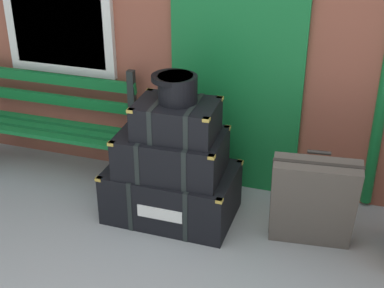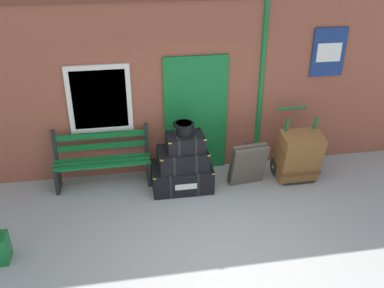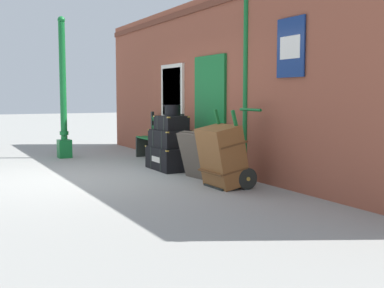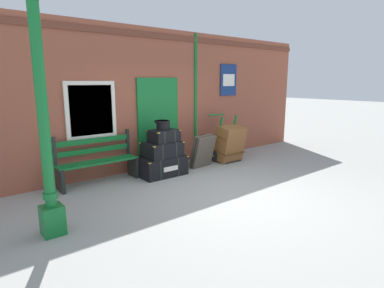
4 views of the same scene
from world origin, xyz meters
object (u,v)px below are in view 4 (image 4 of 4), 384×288
(platform_bench, at_px, (97,161))
(porters_trolley, at_px, (224,150))
(steamer_trunk_top, at_px, (164,136))
(steamer_trunk_base, at_px, (162,166))
(steamer_trunk_middle, at_px, (162,149))
(round_hatbox, at_px, (163,124))
(lamp_post, at_px, (46,149))
(large_brown_trunk, at_px, (230,143))
(suitcase_beige, at_px, (203,151))

(platform_bench, xyz_separation_m, porters_trolley, (3.30, -0.28, -0.18))
(steamer_trunk_top, bearing_deg, platform_bench, 164.32)
(steamer_trunk_base, bearing_deg, steamer_trunk_middle, -63.63)
(platform_bench, relative_size, round_hatbox, 4.71)
(steamer_trunk_middle, bearing_deg, round_hatbox, 31.19)
(lamp_post, bearing_deg, round_hatbox, 26.60)
(large_brown_trunk, bearing_deg, suitcase_beige, 179.20)
(lamp_post, bearing_deg, porters_trolley, 17.08)
(lamp_post, xyz_separation_m, steamer_trunk_top, (2.72, 1.33, -0.30))
(steamer_trunk_top, relative_size, large_brown_trunk, 0.66)
(round_hatbox, xyz_separation_m, porters_trolley, (1.95, 0.07, -0.85))
(steamer_trunk_base, height_order, round_hatbox, round_hatbox)
(lamp_post, height_order, large_brown_trunk, lamp_post)
(steamer_trunk_base, distance_m, porters_trolley, 2.01)
(round_hatbox, relative_size, large_brown_trunk, 0.36)
(porters_trolley, bearing_deg, suitcase_beige, -169.41)
(suitcase_beige, bearing_deg, steamer_trunk_top, 176.39)
(steamer_trunk_base, distance_m, suitcase_beige, 1.13)
(porters_trolley, distance_m, suitcase_beige, 0.91)
(steamer_trunk_base, xyz_separation_m, porters_trolley, (2.01, 0.08, 0.06))
(lamp_post, relative_size, steamer_trunk_top, 4.91)
(suitcase_beige, bearing_deg, steamer_trunk_base, 175.39)
(steamer_trunk_middle, bearing_deg, steamer_trunk_base, 116.37)
(lamp_post, distance_m, platform_bench, 2.31)
(lamp_post, bearing_deg, steamer_trunk_top, 26.13)
(platform_bench, relative_size, porters_trolley, 1.36)
(platform_bench, distance_m, round_hatbox, 1.55)
(round_hatbox, bearing_deg, large_brown_trunk, -3.06)
(lamp_post, height_order, suitcase_beige, lamp_post)
(round_hatbox, bearing_deg, porters_trolley, 2.18)
(platform_bench, xyz_separation_m, steamer_trunk_middle, (1.31, -0.38, 0.14))
(lamp_post, xyz_separation_m, suitcase_beige, (3.78, 1.27, -0.78))
(platform_bench, height_order, round_hatbox, round_hatbox)
(round_hatbox, xyz_separation_m, suitcase_beige, (1.06, -0.09, -0.72))
(porters_trolley, distance_m, large_brown_trunk, 0.27)
(steamer_trunk_middle, distance_m, large_brown_trunk, 2.00)
(platform_bench, distance_m, steamer_trunk_base, 1.37)
(large_brown_trunk, bearing_deg, platform_bench, 172.08)
(steamer_trunk_base, bearing_deg, porters_trolley, 2.18)
(round_hatbox, bearing_deg, platform_bench, 165.27)
(steamer_trunk_top, height_order, large_brown_trunk, steamer_trunk_top)
(large_brown_trunk, bearing_deg, porters_trolley, 90.00)
(platform_bench, distance_m, suitcase_beige, 2.45)
(steamer_trunk_middle, relative_size, porters_trolley, 0.70)
(steamer_trunk_top, bearing_deg, steamer_trunk_middle, -179.81)
(platform_bench, xyz_separation_m, suitcase_beige, (2.41, -0.45, -0.05))
(lamp_post, relative_size, steamer_trunk_middle, 3.70)
(steamer_trunk_middle, bearing_deg, porters_trolley, 2.86)
(porters_trolley, bearing_deg, large_brown_trunk, -90.00)
(steamer_trunk_base, bearing_deg, steamer_trunk_top, -21.83)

